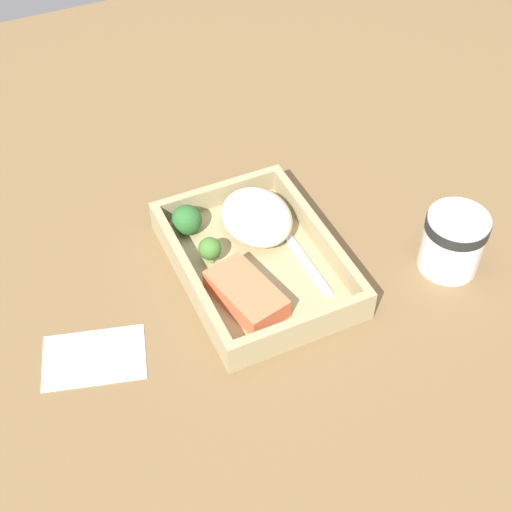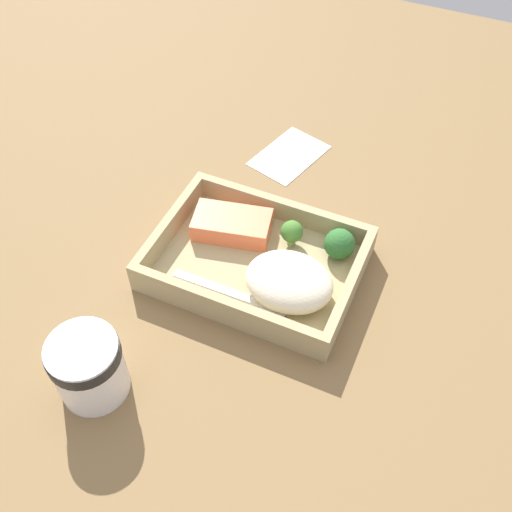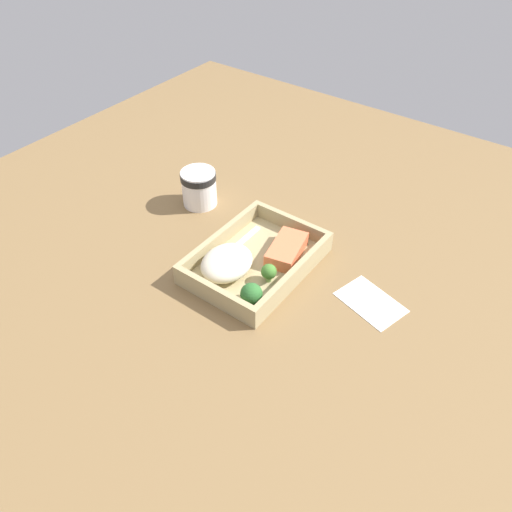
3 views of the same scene
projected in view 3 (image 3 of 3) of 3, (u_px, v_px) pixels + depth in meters
The scene contains 10 objects.
ground_plane at pixel (256, 270), 101.74cm from camera, with size 160.00×160.00×2.00cm, color brown.
takeout_tray at pixel (256, 264), 100.68cm from camera, with size 27.00×19.60×1.20cm, color tan.
tray_rim at pixel (256, 255), 99.17cm from camera, with size 27.00×19.60×3.32cm.
salmon_fillet at pixel (287, 250), 100.82cm from camera, with size 10.50×5.72×2.89cm, color #F27247.
mashed_potatoes at pixel (227, 263), 96.45cm from camera, with size 11.28×9.24×4.78cm, color beige.
broccoli_floret_1 at pixel (251, 294), 90.61cm from camera, with size 4.14×4.14×4.21cm.
broccoli_floret_2 at pixel (269, 272), 94.70cm from camera, with size 3.03×3.03×3.90cm.
fork at pixel (233, 249), 102.76cm from camera, with size 15.81×2.23×0.44cm.
paper_cup at pixel (199, 186), 114.17cm from camera, with size 8.13×8.13×8.51cm.
receipt_slip at pixel (371, 302), 93.46cm from camera, with size 7.99×12.07×0.24cm, color white.
Camera 3 is at (59.69, 43.93, 68.76)cm, focal length 35.00 mm.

